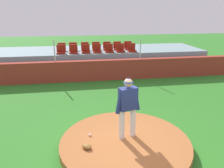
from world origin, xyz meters
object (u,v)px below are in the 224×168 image
object	(u,v)px
stadium_chair_2	(86,50)
stadium_chair_8	(73,48)
stadium_chair_1	(74,51)
stadium_chair_11	(107,47)
stadium_chair_4	(109,50)
baseball	(90,135)
stadium_chair_9	(85,48)
stadium_chair_0	(61,51)
fielding_glove	(87,146)
stadium_chair_7	(62,49)
stadium_chair_13	(128,47)
stadium_chair_3	(97,50)
pitcher	(128,104)
stadium_chair_10	(96,48)
stadium_chair_6	(132,49)
stadium_chair_12	(117,47)
stadium_chair_5	(120,49)

from	to	relation	value
stadium_chair_2	stadium_chair_8	distance (m)	1.18
stadium_chair_1	stadium_chair_11	bearing A→B (deg)	-156.85
stadium_chair_4	baseball	bearing A→B (deg)	77.29
stadium_chair_9	stadium_chair_0	bearing A→B (deg)	32.32
stadium_chair_9	fielding_glove	bearing A→B (deg)	87.47
stadium_chair_1	stadium_chair_7	bearing A→B (deg)	-50.31
stadium_chair_13	stadium_chair_2	bearing A→B (deg)	18.57
stadium_chair_3	stadium_chair_8	xyz separation A→B (m)	(-1.41, 0.89, 0.00)
fielding_glove	stadium_chair_8	distance (m)	8.97
pitcher	stadium_chair_7	xyz separation A→B (m)	(-2.19, 8.45, 0.19)
stadium_chair_1	stadium_chair_9	size ratio (longest dim) A/B	1.00
stadium_chair_3	stadium_chair_10	xyz separation A→B (m)	(0.02, 0.91, 0.00)
stadium_chair_1	stadium_chair_10	distance (m)	1.67
baseball	fielding_glove	distance (m)	0.60
baseball	stadium_chair_10	xyz separation A→B (m)	(0.97, 8.30, 1.19)
stadium_chair_2	stadium_chair_13	distance (m)	2.91
stadium_chair_6	stadium_chair_12	world-z (taller)	same
stadium_chair_11	fielding_glove	bearing A→B (deg)	78.63
stadium_chair_0	stadium_chair_5	size ratio (longest dim) A/B	1.00
stadium_chair_1	stadium_chair_8	size ratio (longest dim) A/B	1.00
stadium_chair_10	stadium_chair_11	size ratio (longest dim) A/B	1.00
stadium_chair_0	stadium_chair_2	size ratio (longest dim) A/B	1.00
stadium_chair_6	stadium_chair_9	xyz separation A→B (m)	(-2.76, 0.94, 0.00)
stadium_chair_8	stadium_chair_1	bearing A→B (deg)	91.98
stadium_chair_0	stadium_chair_8	size ratio (longest dim) A/B	1.00
stadium_chair_3	stadium_chair_4	world-z (taller)	same
stadium_chair_10	fielding_glove	bearing A→B (deg)	83.04
baseball	stadium_chair_6	bearing A→B (deg)	67.54
stadium_chair_2	stadium_chair_3	distance (m)	0.67
stadium_chair_4	stadium_chair_6	world-z (taller)	same
stadium_chair_2	stadium_chair_5	distance (m)	2.06
stadium_chair_2	stadium_chair_7	distance (m)	1.67
stadium_chair_1	stadium_chair_5	distance (m)	2.77
stadium_chair_1	stadium_chair_3	size ratio (longest dim) A/B	1.00
stadium_chair_13	stadium_chair_0	bearing A→B (deg)	12.19
stadium_chair_4	stadium_chair_12	distance (m)	1.09
fielding_glove	stadium_chair_7	world-z (taller)	stadium_chair_7
pitcher	stadium_chair_4	bearing A→B (deg)	70.53
fielding_glove	stadium_chair_12	xyz separation A→B (m)	(2.45, 8.85, 1.17)
stadium_chair_0	stadium_chair_6	xyz separation A→B (m)	(4.19, -0.04, 0.00)
stadium_chair_2	stadium_chair_13	size ratio (longest dim) A/B	1.00
stadium_chair_8	stadium_chair_11	distance (m)	2.13
stadium_chair_5	stadium_chair_13	xyz separation A→B (m)	(0.70, 0.91, 0.00)
fielding_glove	stadium_chair_5	distance (m)	8.44
stadium_chair_1	stadium_chair_7	xyz separation A→B (m)	(-0.71, 0.86, 0.00)
baseball	stadium_chair_2	world-z (taller)	stadium_chair_2
stadium_chair_4	stadium_chair_7	xyz separation A→B (m)	(-2.81, 0.86, 0.00)
stadium_chair_6	stadium_chair_8	distance (m)	3.62
baseball	stadium_chair_12	xyz separation A→B (m)	(2.33, 8.26, 1.19)
stadium_chair_8	stadium_chair_10	world-z (taller)	same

